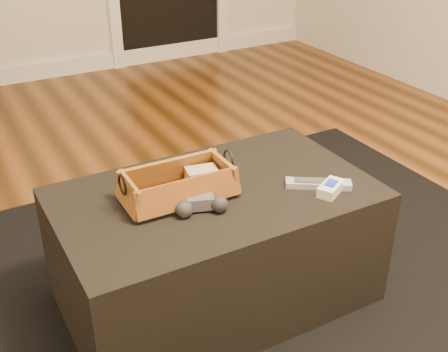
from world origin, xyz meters
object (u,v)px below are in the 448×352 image
ottoman (216,246)px  wicker_basket (178,186)px  cream_gadget (331,188)px  silver_remote (318,184)px  game_controller (201,204)px  tv_remote (175,195)px

ottoman → wicker_basket: wicker_basket is taller
wicker_basket → cream_gadget: (0.43, -0.20, -0.02)m
ottoman → silver_remote: 0.40m
game_controller → cream_gadget: bearing=-13.5°
cream_gadget → wicker_basket: bearing=154.5°
game_controller → cream_gadget: 0.42m
tv_remote → cream_gadget: cream_gadget is taller
ottoman → game_controller: size_ratio=6.08×
cream_gadget → game_controller: bearing=166.5°
tv_remote → game_controller: size_ratio=1.12×
wicker_basket → game_controller: size_ratio=2.17×
wicker_basket → silver_remote: wicker_basket is taller
wicker_basket → silver_remote: size_ratio=1.78×
silver_remote → cream_gadget: bearing=-80.1°
wicker_basket → cream_gadget: size_ratio=3.06×
silver_remote → ottoman: bearing=156.5°
ottoman → cream_gadget: 0.43m
ottoman → game_controller: (-0.09, -0.09, 0.24)m
tv_remote → cream_gadget: bearing=-28.5°
silver_remote → cream_gadget: size_ratio=1.72×
ottoman → tv_remote: 0.27m
tv_remote → cream_gadget: size_ratio=1.59×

